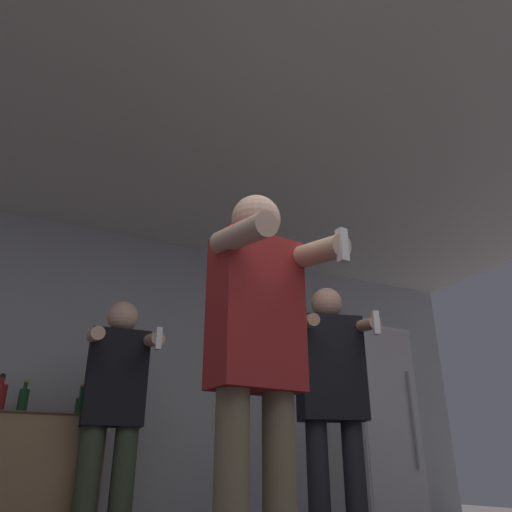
{
  "coord_description": "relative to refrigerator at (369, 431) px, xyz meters",
  "views": [
    {
      "loc": [
        -0.94,
        -0.89,
        0.58
      ],
      "look_at": [
        -0.05,
        0.9,
        1.44
      ],
      "focal_mm": 35.0,
      "sensor_mm": 36.0,
      "label": 1
    }
  ],
  "objects": [
    {
      "name": "wall_back",
      "position": [
        -2.12,
        0.38,
        0.37
      ],
      "size": [
        7.0,
        0.06,
        2.55
      ],
      "color": "#B2B7BC",
      "rests_on": "ground_plane"
    },
    {
      "name": "ceiling_slab",
      "position": [
        -2.12,
        -1.31,
        1.67
      ],
      "size": [
        7.0,
        3.83,
        0.05
      ],
      "color": "silver",
      "rests_on": "wall_back"
    },
    {
      "name": "refrigerator",
      "position": [
        0.0,
        0.0,
        0.0
      ],
      "size": [
        0.61,
        0.72,
        1.81
      ],
      "color": "white",
      "rests_on": "ground_plane"
    },
    {
      "name": "bottle_brown_liquor",
      "position": [
        -2.54,
        0.1,
        0.1
      ],
      "size": [
        0.06,
        0.06,
        0.25
      ],
      "color": "#194723",
      "rests_on": "counter"
    },
    {
      "name": "bottle_amber_bourbon",
      "position": [
        -2.93,
        0.1,
        0.12
      ],
      "size": [
        0.07,
        0.07,
        0.25
      ],
      "color": "#194723",
      "rests_on": "counter"
    },
    {
      "name": "person_woman_foreground",
      "position": [
        -2.17,
        -2.07,
        0.12
      ],
      "size": [
        0.49,
        0.51,
        1.73
      ],
      "color": "#75664C",
      "rests_on": "ground_plane"
    },
    {
      "name": "person_man_side",
      "position": [
        -1.26,
        -1.26,
        0.09
      ],
      "size": [
        0.53,
        0.52,
        1.69
      ],
      "color": "black",
      "rests_on": "ground_plane"
    },
    {
      "name": "person_spectator_back",
      "position": [
        -2.4,
        -0.42,
        0.03
      ],
      "size": [
        0.48,
        0.54,
        1.68
      ],
      "color": "#38422D",
      "rests_on": "ground_plane"
    }
  ]
}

